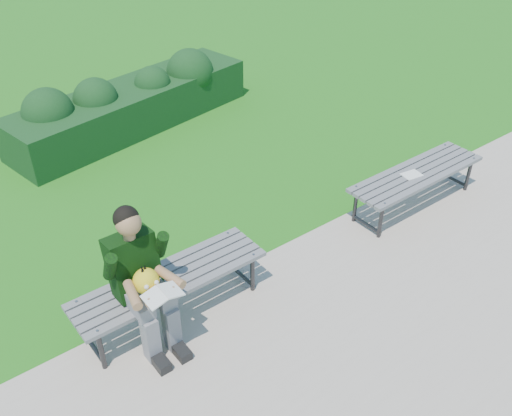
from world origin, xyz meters
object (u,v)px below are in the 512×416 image
(bench_right, at_px, (417,176))
(paper_sheet, at_px, (412,175))
(seated_boy, at_px, (141,276))
(bench_left, at_px, (170,282))
(hedge, at_px, (130,102))

(bench_right, bearing_deg, paper_sheet, 180.00)
(seated_boy, xyz_separation_m, paper_sheet, (3.37, -0.08, -0.24))
(bench_left, relative_size, bench_right, 1.00)
(hedge, relative_size, seated_boy, 2.94)
(bench_left, bearing_deg, paper_sheet, -3.19)
(hedge, bearing_deg, paper_sheet, -68.45)
(bench_right, bearing_deg, hedge, 112.81)
(seated_boy, distance_m, paper_sheet, 3.38)
(paper_sheet, bearing_deg, hedge, 111.55)
(bench_right, distance_m, paper_sheet, 0.12)
(bench_right, relative_size, seated_boy, 1.37)
(bench_right, height_order, paper_sheet, bench_right)
(hedge, xyz_separation_m, paper_sheet, (1.54, -3.91, 0.08))
(hedge, relative_size, paper_sheet, 15.93)
(hedge, height_order, bench_left, hedge)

